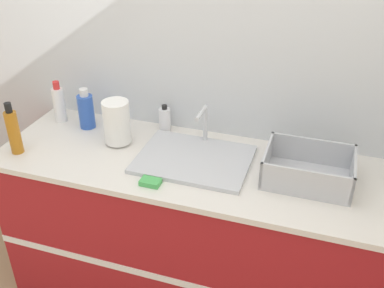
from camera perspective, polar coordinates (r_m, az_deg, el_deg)
wall_back at (r=2.30m, az=3.11°, el=10.10°), size 4.35×0.06×2.60m
counter_cabinet at (r=2.44m, az=0.31°, el=-11.51°), size 1.97×0.67×0.93m
sink at (r=2.17m, az=0.29°, el=-1.74°), size 0.54×0.41×0.22m
paper_towel_roll at (r=2.30m, az=-9.53°, el=2.72°), size 0.14×0.14×0.23m
dish_rack at (r=2.08m, az=14.50°, el=-3.35°), size 0.39×0.29×0.14m
bottle_white_spray at (r=2.60m, az=-16.52°, el=4.91°), size 0.06×0.06×0.24m
bottle_blue at (r=2.50m, az=-13.30°, el=4.17°), size 0.08×0.08×0.23m
bottle_amber at (r=2.35m, az=-21.72°, el=1.54°), size 0.06×0.06×0.27m
soap_dispenser at (r=2.41m, az=-3.47°, el=3.15°), size 0.06×0.06×0.15m
sponge at (r=2.01m, az=-5.30°, el=-4.83°), size 0.09×0.06×0.02m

